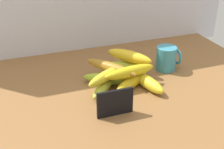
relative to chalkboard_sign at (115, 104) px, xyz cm
name	(u,v)px	position (x,y,z in cm)	size (l,w,h in cm)	color
counter_top	(124,92)	(8.27, 13.44, -5.36)	(110.00, 76.00, 3.00)	brown
chalkboard_sign	(115,104)	(0.00, 0.00, 0.00)	(11.00, 1.80, 8.40)	black
coffee_mug	(167,58)	(28.85, 21.51, 0.67)	(9.04, 7.54, 9.05)	teal
banana_0	(109,79)	(4.31, 17.88, -1.85)	(18.05, 4.02, 4.02)	#96B32D
banana_1	(103,87)	(0.95, 13.51, -2.08)	(15.10, 3.55, 3.55)	#ABB433
banana_2	(132,81)	(11.18, 13.56, -1.82)	(16.66, 4.07, 4.07)	gold
banana_3	(148,83)	(16.01, 10.61, -1.74)	(15.06, 4.24, 4.24)	yellow
banana_4	(113,72)	(7.87, 23.00, -2.08)	(15.78, 3.55, 3.55)	yellow
banana_5	(125,67)	(13.10, 24.26, -1.69)	(16.51, 4.34, 4.34)	#ACC134
banana_6	(129,71)	(10.20, 13.68, 2.11)	(18.72, 3.79, 3.79)	gold
banana_7	(129,56)	(14.49, 23.94, 2.64)	(17.96, 4.32, 4.32)	yellow
banana_8	(106,76)	(2.17, 14.47, 1.44)	(16.65, 3.50, 3.50)	gold
banana_9	(111,67)	(5.45, 19.02, 1.94)	(20.68, 3.54, 3.54)	#A87522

